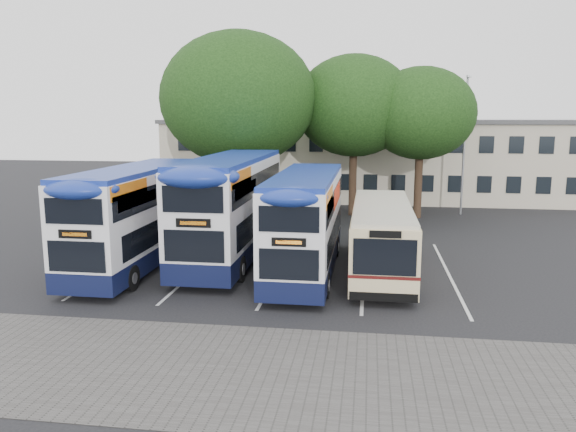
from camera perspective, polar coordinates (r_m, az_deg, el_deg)
The scene contains 12 objects.
ground at distance 19.26m, azimuth 8.25°, elevation -9.55°, with size 120.00×120.00×0.00m, color black.
paving_strip at distance 14.76m, azimuth 0.12°, elevation -15.74°, with size 40.00×6.00×0.01m, color #595654.
bay_lines at distance 24.31m, azimuth -0.64°, elevation -5.27°, with size 14.12×11.00×0.01m.
depot_building at distance 45.27m, azimuth 8.41°, elevation 5.79°, with size 32.40×8.40×6.20m.
lamp_post at distance 38.64m, azimuth 17.51°, elevation 7.60°, with size 0.25×1.05×9.06m.
tree_left at distance 35.14m, azimuth -5.08°, elevation 11.79°, with size 9.55×9.55×11.59m.
tree_mid at distance 36.97m, azimuth 6.74°, elevation 11.04°, with size 7.67×7.67×10.39m.
tree_right at distance 36.62m, azimuth 13.36°, elevation 10.09°, with size 6.80×6.80×9.54m.
bus_dd_left at distance 24.96m, azimuth -15.04°, elevation 0.37°, with size 2.52×10.38×4.32m.
bus_dd_mid at distance 25.58m, azimuth -5.75°, elevation 1.33°, with size 2.72×11.20×4.67m.
bus_dd_right at distance 23.16m, azimuth 1.85°, elevation -0.25°, with size 2.42×9.98×4.16m.
bus_single at distance 23.79m, azimuth 9.49°, elevation -1.74°, with size 2.44×9.61×2.86m.
Camera 1 is at (-0.13, -18.16, 6.43)m, focal length 35.00 mm.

